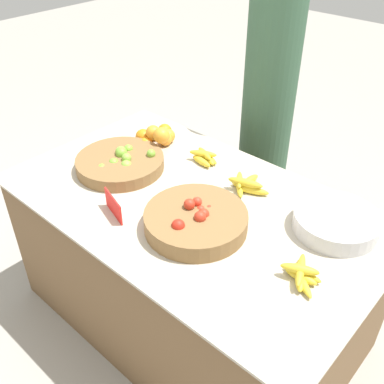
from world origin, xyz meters
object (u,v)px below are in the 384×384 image
object	(u,v)px
tomato_basket	(196,220)
price_sign	(113,206)
lime_bowl	(120,163)
vendor_person	(267,118)
metal_bowl	(336,222)

from	to	relation	value
tomato_basket	price_sign	world-z (taller)	tomato_basket
lime_bowl	price_sign	xyz separation A→B (m)	(0.25, -0.25, 0.01)
lime_bowl	tomato_basket	distance (m)	0.56
lime_bowl	tomato_basket	world-z (taller)	tomato_basket
vendor_person	lime_bowl	bearing A→B (deg)	-105.69
metal_bowl	vendor_person	xyz separation A→B (m)	(-0.72, 0.58, -0.01)
tomato_basket	vendor_person	size ratio (longest dim) A/B	0.25
tomato_basket	vendor_person	xyz separation A→B (m)	(-0.31, 0.94, -0.01)
tomato_basket	metal_bowl	world-z (taller)	tomato_basket
metal_bowl	vendor_person	bearing A→B (deg)	140.93
metal_bowl	vendor_person	distance (m)	0.92
metal_bowl	price_sign	world-z (taller)	price_sign
lime_bowl	vendor_person	distance (m)	0.88
lime_bowl	tomato_basket	size ratio (longest dim) A/B	1.01
tomato_basket	price_sign	distance (m)	0.34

